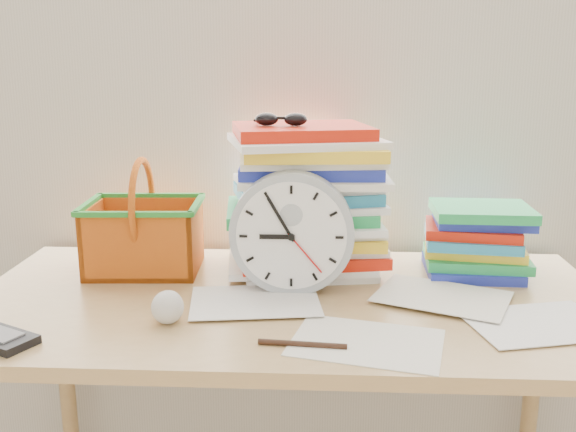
# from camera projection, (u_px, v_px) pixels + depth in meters

# --- Properties ---
(curtain) EXTENTS (2.40, 0.01, 2.50)m
(curtain) POSITION_uv_depth(u_px,v_px,m) (297.00, 42.00, 1.64)
(curtain) COLOR beige
(curtain) RESTS_ON room_shell
(desk) EXTENTS (1.40, 0.70, 0.75)m
(desk) POSITION_uv_depth(u_px,v_px,m) (290.00, 329.00, 1.42)
(desk) COLOR tan
(desk) RESTS_ON ground
(paper_stack) EXTENTS (0.41, 0.36, 0.36)m
(paper_stack) POSITION_uv_depth(u_px,v_px,m) (307.00, 199.00, 1.55)
(paper_stack) COLOR white
(paper_stack) RESTS_ON desk
(clock) EXTENTS (0.27, 0.05, 0.27)m
(clock) POSITION_uv_depth(u_px,v_px,m) (292.00, 233.00, 1.41)
(clock) COLOR #A1A9B2
(clock) RESTS_ON desk
(sunglasses) EXTENTS (0.14, 0.12, 0.03)m
(sunglasses) POSITION_uv_depth(u_px,v_px,m) (281.00, 119.00, 1.48)
(sunglasses) COLOR black
(sunglasses) RESTS_ON paper_stack
(book_stack) EXTENTS (0.28, 0.22, 0.17)m
(book_stack) POSITION_uv_depth(u_px,v_px,m) (478.00, 239.00, 1.55)
(book_stack) COLOR white
(book_stack) RESTS_ON desk
(basket) EXTENTS (0.28, 0.23, 0.27)m
(basket) POSITION_uv_depth(u_px,v_px,m) (143.00, 216.00, 1.55)
(basket) COLOR orange
(basket) RESTS_ON desk
(crumpled_ball) EXTENTS (0.07, 0.07, 0.07)m
(crumpled_ball) POSITION_uv_depth(u_px,v_px,m) (167.00, 307.00, 1.26)
(crumpled_ball) COLOR silver
(crumpled_ball) RESTS_ON desk
(pen) EXTENTS (0.16, 0.03, 0.01)m
(pen) POSITION_uv_depth(u_px,v_px,m) (302.00, 344.00, 1.16)
(pen) COLOR black
(pen) RESTS_ON desk
(scattered_papers) EXTENTS (1.26, 0.42, 0.02)m
(scattered_papers) POSITION_uv_depth(u_px,v_px,m) (290.00, 294.00, 1.40)
(scattered_papers) COLOR white
(scattered_papers) RESTS_ON desk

